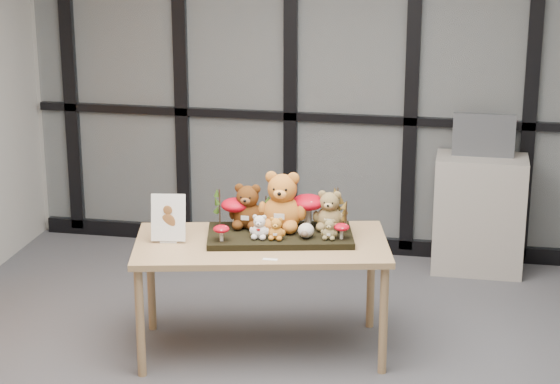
% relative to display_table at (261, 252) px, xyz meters
% --- Properties ---
extents(room_shell, '(5.00, 5.00, 5.00)m').
position_rel_display_table_xyz_m(room_shell, '(0.29, -0.64, 1.05)').
color(room_shell, '#A9A7A0').
rests_on(room_shell, floor).
extents(glass_partition, '(4.90, 0.06, 2.78)m').
position_rel_display_table_xyz_m(glass_partition, '(0.29, 1.83, 0.78)').
color(glass_partition, '#2D383F').
rests_on(glass_partition, floor).
extents(display_table, '(1.62, 1.05, 0.70)m').
position_rel_display_table_xyz_m(display_table, '(0.00, 0.00, 0.00)').
color(display_table, '#A38458').
rests_on(display_table, floor).
extents(diorama_tray, '(0.93, 0.60, 0.04)m').
position_rel_display_table_xyz_m(diorama_tray, '(0.10, 0.08, 0.09)').
color(diorama_tray, black).
rests_on(diorama_tray, display_table).
extents(bear_pooh_yellow, '(0.35, 0.33, 0.39)m').
position_rel_display_table_xyz_m(bear_pooh_yellow, '(0.10, 0.16, 0.30)').
color(bear_pooh_yellow, '#C47025').
rests_on(bear_pooh_yellow, diorama_tray).
extents(bear_brown_medium, '(0.27, 0.25, 0.30)m').
position_rel_display_table_xyz_m(bear_brown_medium, '(-0.11, 0.15, 0.25)').
color(bear_brown_medium, '#4D270C').
rests_on(bear_brown_medium, diorama_tray).
extents(bear_tan_back, '(0.23, 0.22, 0.26)m').
position_rel_display_table_xyz_m(bear_tan_back, '(0.37, 0.21, 0.24)').
color(bear_tan_back, olive).
rests_on(bear_tan_back, diorama_tray).
extents(bear_small_yellow, '(0.13, 0.12, 0.15)m').
position_rel_display_table_xyz_m(bear_small_yellow, '(0.10, -0.03, 0.18)').
color(bear_small_yellow, orange).
rests_on(bear_small_yellow, diorama_tray).
extents(bear_white_bow, '(0.14, 0.13, 0.16)m').
position_rel_display_table_xyz_m(bear_white_bow, '(-0.00, -0.04, 0.18)').
color(bear_white_bow, white).
rests_on(bear_white_bow, diorama_tray).
extents(bear_beige_small, '(0.12, 0.11, 0.13)m').
position_rel_display_table_xyz_m(bear_beige_small, '(0.40, 0.03, 0.17)').
color(bear_beige_small, olive).
rests_on(bear_beige_small, diorama_tray).
extents(plush_cream_hedgehog, '(0.08, 0.08, 0.09)m').
position_rel_display_table_xyz_m(plush_cream_hedgehog, '(0.26, 0.02, 0.15)').
color(plush_cream_hedgehog, beige).
rests_on(plush_cream_hedgehog, diorama_tray).
extents(mushroom_back_left, '(0.18, 0.18, 0.19)m').
position_rel_display_table_xyz_m(mushroom_back_left, '(-0.19, 0.14, 0.20)').
color(mushroom_back_left, '#AB0516').
rests_on(mushroom_back_left, diorama_tray).
extents(mushroom_back_right, '(0.20, 0.20, 0.22)m').
position_rel_display_table_xyz_m(mushroom_back_right, '(0.24, 0.22, 0.21)').
color(mushroom_back_right, '#AB0516').
rests_on(mushroom_back_right, diorama_tray).
extents(mushroom_front_left, '(0.09, 0.09, 0.10)m').
position_rel_display_table_xyz_m(mushroom_front_left, '(-0.21, -0.13, 0.16)').
color(mushroom_front_left, '#AB0516').
rests_on(mushroom_front_left, diorama_tray).
extents(mushroom_front_right, '(0.09, 0.09, 0.10)m').
position_rel_display_table_xyz_m(mushroom_front_right, '(0.47, 0.04, 0.16)').
color(mushroom_front_right, '#AB0516').
rests_on(mushroom_front_right, diorama_tray).
extents(sprig_green_far_left, '(0.05, 0.05, 0.24)m').
position_rel_display_table_xyz_m(sprig_green_far_left, '(-0.28, 0.11, 0.22)').
color(sprig_green_far_left, '#19350C').
rests_on(sprig_green_far_left, diorama_tray).
extents(sprig_green_mid_left, '(0.05, 0.05, 0.20)m').
position_rel_display_table_xyz_m(sprig_green_mid_left, '(-0.16, 0.18, 0.20)').
color(sprig_green_mid_left, '#19350C').
rests_on(sprig_green_mid_left, diorama_tray).
extents(sprig_dry_far_right, '(0.05, 0.05, 0.25)m').
position_rel_display_table_xyz_m(sprig_dry_far_right, '(0.42, 0.24, 0.23)').
color(sprig_dry_far_right, brown).
rests_on(sprig_dry_far_right, diorama_tray).
extents(sprig_dry_mid_right, '(0.05, 0.05, 0.20)m').
position_rel_display_table_xyz_m(sprig_dry_mid_right, '(0.48, 0.14, 0.20)').
color(sprig_dry_mid_right, brown).
rests_on(sprig_dry_mid_right, diorama_tray).
extents(sprig_green_centre, '(0.05, 0.05, 0.18)m').
position_rel_display_table_xyz_m(sprig_green_centre, '(-0.02, 0.22, 0.19)').
color(sprig_green_centre, '#19350C').
rests_on(sprig_green_centre, diorama_tray).
extents(sign_holder, '(0.21, 0.09, 0.29)m').
position_rel_display_table_xyz_m(sign_holder, '(-0.54, -0.10, 0.20)').
color(sign_holder, silver).
rests_on(sign_holder, display_table).
extents(label_card, '(0.08, 0.03, 0.00)m').
position_rel_display_table_xyz_m(label_card, '(0.11, -0.28, 0.07)').
color(label_card, white).
rests_on(label_card, display_table).
extents(cabinet, '(0.65, 0.38, 0.86)m').
position_rel_display_table_xyz_m(cabinet, '(1.27, 1.61, -0.20)').
color(cabinet, '#9D968C').
rests_on(cabinet, floor).
extents(monitor, '(0.44, 0.05, 0.31)m').
position_rel_display_table_xyz_m(monitor, '(1.27, 1.63, 0.38)').
color(monitor, '#4E5156').
rests_on(monitor, cabinet).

